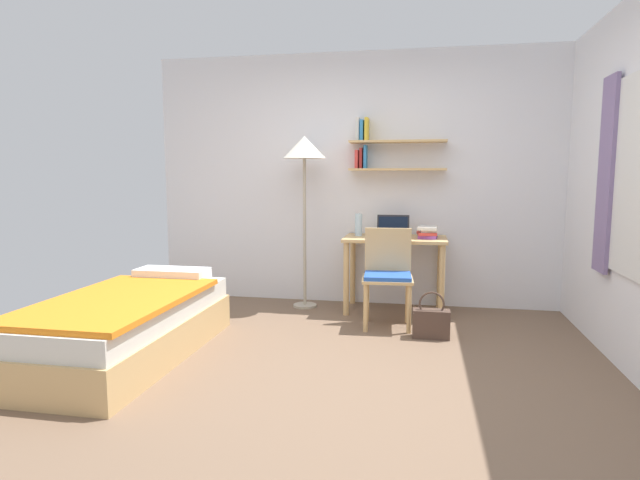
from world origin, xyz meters
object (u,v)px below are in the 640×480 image
Objects in this scene: desk_chair at (388,272)px; laptop at (393,231)px; bed at (128,325)px; water_bottle at (359,225)px; desk at (395,251)px; standing_lamp at (304,155)px; book_stack at (427,232)px; handbag at (431,322)px.

desk_chair is 0.63m from laptop.
water_bottle is at bearing 49.45° from bed.
standing_lamp is at bearing 179.92° from desk.
laptop is at bearing -4.68° from water_bottle.
bed is 2.83m from book_stack.
water_bottle is at bearing 173.31° from book_stack.
laptop is (-0.03, 0.03, 0.20)m from desk.
book_stack is at bearing -3.44° from desk.
standing_lamp reaches higher than bed.
desk is at bearing -0.08° from standing_lamp.
desk_chair is at bearing 32.99° from bed.
water_bottle reaches higher than handbag.
desk_chair is at bearing -30.45° from standing_lamp.
water_bottle is 0.68m from book_stack.
desk is 0.20m from laptop.
book_stack is (0.35, 0.49, 0.31)m from desk_chair.
handbag is at bearing -38.41° from desk_chair.
water_bottle is 0.86× the size of book_stack.
water_bottle is 1.34m from handbag.
book_stack is at bearing -8.70° from laptop.
water_bottle is at bearing 119.84° from desk_chair.
water_bottle is at bearing 6.20° from standing_lamp.
standing_lamp is 6.69× the size of book_stack.
standing_lamp is at bearing -177.96° from laptop.
standing_lamp is 1.43m from book_stack.
water_bottle is (-0.37, 0.06, 0.25)m from desk.
desk_chair is 1.47m from standing_lamp.
desk_chair reaches higher than bed.
laptop is at bearing 128.43° from desk.
handbag is at bearing -66.24° from laptop.
bed is 2.61m from laptop.
bed is at bearing -147.01° from desk_chair.
laptop reaches higher than desk_chair.
laptop is (1.86, 1.74, 0.56)m from bed.
handbag is at bearing -50.90° from water_bottle.
handbag is (0.35, -0.82, -0.47)m from desk.
water_bottle reaches higher than book_stack.
water_bottle is (-0.33, 0.57, 0.37)m from desk_chair.
desk is 3.08× the size of laptop.
book_stack reaches higher than desk.
standing_lamp is at bearing -173.80° from water_bottle.
book_stack is (0.31, -0.02, 0.20)m from desk.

